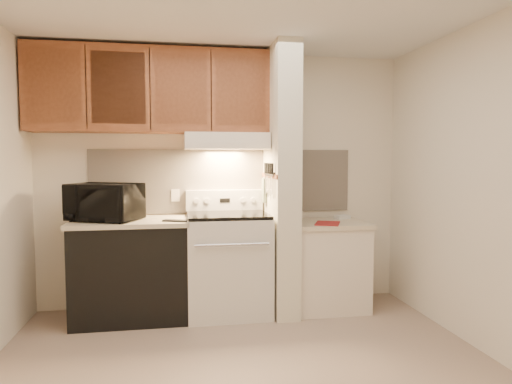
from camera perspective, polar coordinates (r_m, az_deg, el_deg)
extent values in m
plane|color=tan|center=(3.42, -1.25, -21.08)|extent=(3.60, 3.60, 0.00)
plane|color=white|center=(3.26, -1.33, 22.80)|extent=(3.60, 3.60, 0.00)
cube|color=white|center=(4.59, -4.05, 1.55)|extent=(3.60, 2.50, 0.02)
cube|color=white|center=(3.80, 26.62, 0.60)|extent=(0.02, 3.00, 2.50)
cube|color=beige|center=(4.57, -4.03, 1.36)|extent=(2.60, 0.02, 0.63)
cube|color=silver|center=(4.35, -3.53, -9.10)|extent=(0.76, 0.65, 0.92)
cube|color=black|center=(4.04, -3.04, -9.56)|extent=(0.50, 0.01, 0.30)
cylinder|color=silver|center=(3.95, -2.99, -6.59)|extent=(0.65, 0.02, 0.02)
cube|color=black|center=(4.27, -3.56, -2.88)|extent=(0.74, 0.64, 0.03)
cube|color=silver|center=(4.54, -3.96, -1.00)|extent=(0.76, 0.08, 0.20)
cube|color=black|center=(4.50, -3.90, -1.05)|extent=(0.10, 0.01, 0.04)
cylinder|color=silver|center=(4.47, -7.47, -1.10)|extent=(0.05, 0.02, 0.05)
cylinder|color=silver|center=(4.48, -6.19, -1.08)|extent=(0.05, 0.02, 0.05)
cylinder|color=silver|center=(4.52, -1.63, -1.02)|extent=(0.05, 0.02, 0.05)
cylinder|color=silver|center=(4.53, -0.37, -1.00)|extent=(0.05, 0.02, 0.05)
cube|color=black|center=(4.37, -15.27, -9.53)|extent=(1.00, 0.63, 0.87)
cube|color=beige|center=(4.28, -15.39, -3.61)|extent=(1.04, 0.67, 0.04)
cube|color=black|center=(4.06, -10.04, -3.55)|extent=(0.23, 0.15, 0.02)
cylinder|color=#285E59|center=(4.45, -19.74, -2.49)|extent=(0.12, 0.12, 0.10)
cube|color=white|center=(4.55, -10.03, -0.41)|extent=(0.08, 0.01, 0.12)
imported|color=black|center=(4.27, -18.40, -1.20)|extent=(0.71, 0.61, 0.33)
cube|color=silver|center=(4.32, 3.16, 1.40)|extent=(0.22, 0.70, 2.50)
cube|color=brown|center=(4.30, 1.66, 2.06)|extent=(0.01, 0.70, 0.04)
cube|color=black|center=(4.24, 1.71, 2.30)|extent=(0.02, 0.42, 0.04)
cube|color=silver|center=(4.09, 1.99, 0.83)|extent=(0.01, 0.03, 0.16)
cylinder|color=black|center=(4.07, 2.03, 2.93)|extent=(0.02, 0.02, 0.10)
cube|color=silver|center=(4.16, 1.80, 0.75)|extent=(0.01, 0.04, 0.18)
cylinder|color=black|center=(4.15, 1.81, 2.95)|extent=(0.02, 0.02, 0.10)
cube|color=silver|center=(4.26, 1.53, 0.69)|extent=(0.01, 0.04, 0.20)
cylinder|color=black|center=(4.23, 1.57, 2.97)|extent=(0.02, 0.02, 0.10)
cube|color=silver|center=(4.31, 1.37, 1.00)|extent=(0.01, 0.04, 0.16)
cylinder|color=black|center=(4.32, 1.35, 3.00)|extent=(0.02, 0.02, 0.10)
cube|color=silver|center=(4.39, 1.17, 0.93)|extent=(0.01, 0.04, 0.18)
cylinder|color=black|center=(4.39, 1.16, 3.02)|extent=(0.02, 0.02, 0.10)
cube|color=gray|center=(4.47, 1.02, 0.20)|extent=(0.03, 0.10, 0.24)
cube|color=white|center=(4.56, 8.83, -9.22)|extent=(0.70, 0.60, 0.81)
cube|color=beige|center=(4.49, 8.89, -3.93)|extent=(0.74, 0.64, 0.04)
cube|color=maroon|center=(4.33, 8.93, -3.90)|extent=(0.31, 0.36, 0.01)
cube|color=white|center=(4.72, 10.73, -3.08)|extent=(0.16, 0.13, 0.04)
cube|color=white|center=(4.37, -3.78, 6.35)|extent=(0.78, 0.44, 0.15)
cube|color=white|center=(4.15, -3.48, 5.84)|extent=(0.78, 0.04, 0.06)
cube|color=brown|center=(4.43, -12.98, 12.19)|extent=(2.18, 0.33, 0.77)
cube|color=brown|center=(4.40, -24.04, 12.01)|extent=(0.46, 0.01, 0.63)
cube|color=black|center=(4.34, -20.48, 12.22)|extent=(0.01, 0.01, 0.73)
cube|color=brown|center=(4.30, -16.82, 12.38)|extent=(0.46, 0.01, 0.63)
cube|color=black|center=(4.28, -13.11, 12.49)|extent=(0.01, 0.01, 0.73)
cube|color=brown|center=(4.27, -9.36, 12.56)|extent=(0.46, 0.01, 0.63)
cube|color=black|center=(4.28, -5.62, 12.57)|extent=(0.01, 0.01, 0.73)
cube|color=brown|center=(4.31, -1.92, 12.53)|extent=(0.46, 0.01, 0.63)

